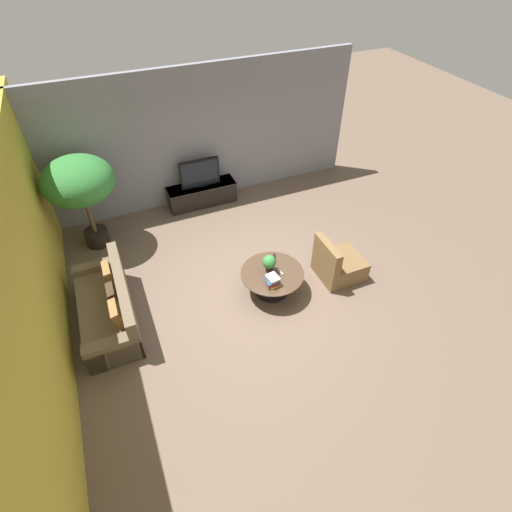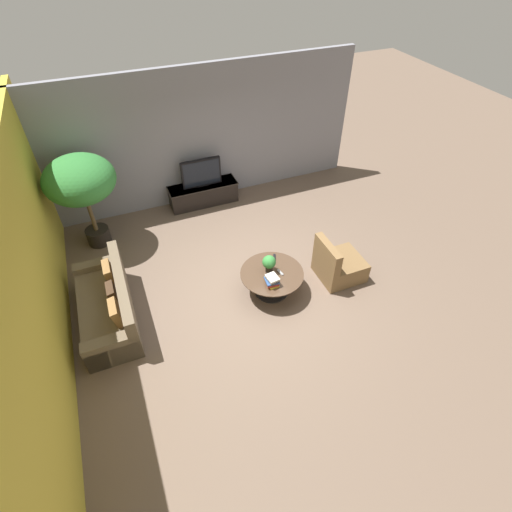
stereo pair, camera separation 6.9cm
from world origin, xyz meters
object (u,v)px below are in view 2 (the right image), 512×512
(media_console, at_px, (203,194))
(potted_palm_tall, at_px, (80,182))
(coffee_table, at_px, (272,278))
(potted_plant_tabletop, at_px, (269,263))
(television, at_px, (201,173))
(couch_by_wall, at_px, (109,306))
(armchair_wicker, at_px, (338,265))

(media_console, height_order, potted_palm_tall, potted_palm_tall)
(coffee_table, bearing_deg, media_console, 95.88)
(potted_plant_tabletop, bearing_deg, television, 95.42)
(coffee_table, height_order, potted_palm_tall, potted_palm_tall)
(coffee_table, distance_m, potted_plant_tabletop, 0.34)
(coffee_table, bearing_deg, television, 95.88)
(couch_by_wall, bearing_deg, potted_palm_tall, 179.46)
(television, xyz_separation_m, potted_palm_tall, (-2.43, -0.56, 0.64))
(couch_by_wall, distance_m, armchair_wicker, 4.13)
(television, distance_m, potted_plant_tabletop, 3.14)
(media_console, height_order, potted_plant_tabletop, potted_plant_tabletop)
(potted_palm_tall, bearing_deg, coffee_table, -43.63)
(coffee_table, relative_size, potted_plant_tabletop, 3.34)
(television, bearing_deg, couch_by_wall, -131.95)
(television, relative_size, armchair_wicker, 1.04)
(coffee_table, height_order, potted_plant_tabletop, potted_plant_tabletop)
(coffee_table, relative_size, armchair_wicker, 1.31)
(coffee_table, bearing_deg, couch_by_wall, 170.61)
(media_console, bearing_deg, potted_palm_tall, -167.07)
(television, xyz_separation_m, armchair_wicker, (1.64, -3.30, -0.53))
(couch_by_wall, bearing_deg, potted_plant_tabletop, 81.86)
(media_console, bearing_deg, armchair_wicker, -63.62)
(armchair_wicker, distance_m, potted_plant_tabletop, 1.41)
(couch_by_wall, relative_size, potted_plant_tabletop, 5.99)
(potted_palm_tall, height_order, potted_plant_tabletop, potted_palm_tall)
(television, bearing_deg, potted_plant_tabletop, -84.58)
(television, distance_m, potted_palm_tall, 2.58)
(couch_by_wall, distance_m, potted_plant_tabletop, 2.80)
(television, distance_m, coffee_table, 3.24)
(coffee_table, relative_size, potted_palm_tall, 0.58)
(potted_plant_tabletop, bearing_deg, armchair_wicker, -7.36)
(media_console, bearing_deg, potted_plant_tabletop, -84.59)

